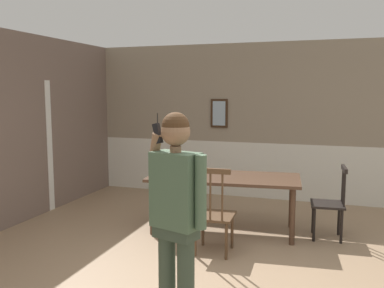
% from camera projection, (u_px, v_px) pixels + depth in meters
% --- Properties ---
extents(ground_plane, '(8.08, 8.08, 0.00)m').
position_uv_depth(ground_plane, '(216.00, 286.00, 4.15)').
color(ground_plane, '#9E7F60').
extents(room_back_partition, '(6.65, 0.17, 2.78)m').
position_uv_depth(room_back_partition, '(271.00, 125.00, 7.44)').
color(room_back_partition, gray).
rests_on(room_back_partition, ground_plane).
extents(dining_table, '(2.12, 1.12, 0.77)m').
position_uv_depth(dining_table, '(224.00, 182.00, 5.72)').
color(dining_table, '#4C3323').
rests_on(dining_table, ground_plane).
extents(chair_near_window, '(0.48, 0.48, 1.06)m').
position_uv_depth(chair_near_window, '(213.00, 213.00, 4.93)').
color(chair_near_window, '#513823').
rests_on(chair_near_window, ground_plane).
extents(chair_by_doorway, '(0.45, 0.45, 0.97)m').
position_uv_depth(chair_by_doorway, '(330.00, 203.00, 5.45)').
color(chair_by_doorway, black).
rests_on(chair_by_doorway, ground_plane).
extents(person_figure, '(0.53, 0.31, 1.76)m').
position_uv_depth(person_figure, '(177.00, 206.00, 3.30)').
color(person_figure, '#3A493A').
rests_on(person_figure, ground_plane).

